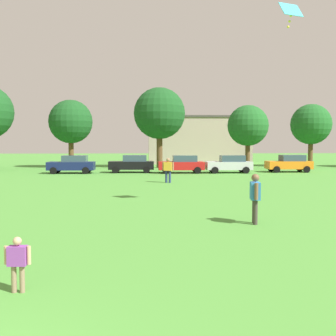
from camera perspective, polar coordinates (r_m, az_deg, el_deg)
name	(u,v)px	position (r m, az deg, el deg)	size (l,w,h in m)	color
ground_plane	(111,177)	(34.24, -7.97, -1.28)	(160.00, 160.00, 0.00)	#4C9338
child_kite_flyer	(18,260)	(8.33, -20.30, -11.92)	(0.51, 0.22, 1.06)	#8C7259
adult_bystander	(255,194)	(14.53, 12.09, -3.62)	(0.40, 0.83, 1.75)	#3F3833
bystander_near_trees	(168,168)	(29.03, 0.01, -0.01)	(0.81, 0.49, 1.77)	navy
kite	(291,12)	(18.35, 16.79, 20.21)	(1.04, 0.73, 1.04)	#3FBFE5
parked_car_navy_0	(72,164)	(39.20, -13.26, 0.52)	(4.30, 2.02, 1.68)	#141E4C
parked_car_black_1	(132,164)	(39.32, -5.03, 0.61)	(4.30, 2.02, 1.68)	black
parked_car_red_2	(182,164)	(38.52, 1.97, 0.56)	(4.30, 2.02, 1.68)	red
parked_car_silver_3	(230,164)	(39.18, 8.61, 0.57)	(4.30, 2.02, 1.68)	silver
parked_car_orange_4	(289,163)	(41.57, 16.63, 0.63)	(4.30, 2.02, 1.68)	orange
tree_left	(71,122)	(48.58, -13.45, 6.29)	(5.02, 5.02, 7.83)	brown
tree_center_left	(159,114)	(47.19, -1.20, 7.61)	(5.91, 5.91, 9.22)	brown
tree_center_right	(248,126)	(46.22, 11.12, 5.82)	(4.52, 4.52, 7.05)	brown
tree_right	(311,125)	(51.76, 19.37, 5.76)	(4.81, 4.81, 7.50)	brown
house_left	(198,140)	(57.91, 4.23, 3.94)	(14.52, 7.06, 6.57)	tan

